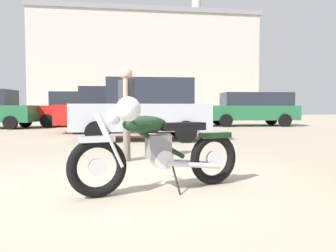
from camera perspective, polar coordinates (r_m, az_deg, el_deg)
name	(u,v)px	position (r m, az deg, el deg)	size (l,w,h in m)	color
ground_plane	(137,186)	(4.02, -5.43, -10.47)	(80.00, 80.00, 0.00)	tan
vintage_motorcycle	(156,148)	(3.68, -2.03, -3.92)	(2.00, 0.96, 1.07)	black
bystander	(127,104)	(5.87, -7.29, 3.86)	(0.30, 0.46, 1.66)	#706656
dark_sedan_left	(144,109)	(9.56, -4.24, 3.00)	(3.92, 1.87, 1.78)	black
red_hatchback_near	(252,108)	(17.63, 14.55, 3.07)	(4.73, 2.04, 1.74)	black
blue_hatchback_right	(123,108)	(12.83, -7.95, 3.14)	(4.72, 2.01, 1.74)	black
pale_sedan_back	(85,108)	(16.96, -14.31, 3.07)	(4.81, 2.21, 1.74)	black
industrial_building	(146,66)	(38.15, -3.94, 10.43)	(24.70, 9.81, 21.63)	beige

